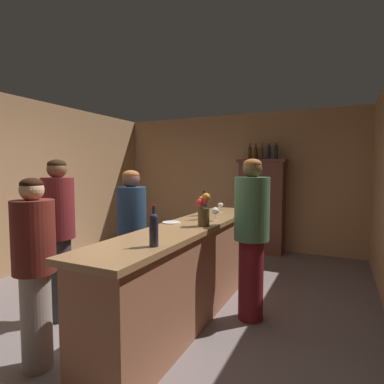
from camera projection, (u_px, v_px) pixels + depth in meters
floor at (130, 320)px, 3.27m from camera, size 9.12×9.12×0.00m
wall_back at (235, 181)px, 6.39m from camera, size 4.99×0.12×2.67m
bar_counter at (189, 270)px, 3.33m from camera, size 0.59×3.07×1.00m
display_cabinet at (262, 204)px, 5.88m from camera, size 0.89×0.43×1.76m
wine_bottle_rose at (154, 228)px, 2.34m from camera, size 0.07×0.07×0.32m
wine_bottle_syrah at (204, 207)px, 3.60m from camera, size 0.06×0.06×0.33m
wine_bottle_malbec at (204, 205)px, 3.91m from camera, size 0.07×0.07×0.30m
wine_glass_front at (220, 205)px, 4.20m from camera, size 0.08×0.08×0.13m
wine_glass_mid at (215, 211)px, 3.51m from camera, size 0.08×0.08×0.15m
flower_arrangement at (204, 210)px, 3.17m from camera, size 0.13×0.14×0.34m
cheese_plate at (171, 222)px, 3.36m from camera, size 0.20×0.20×0.01m
display_bottle_left at (250, 152)px, 5.91m from camera, size 0.06×0.06×0.30m
display_bottle_midleft at (256, 152)px, 5.86m from camera, size 0.08×0.08×0.30m
display_bottle_center at (262, 152)px, 5.81m from camera, size 0.06×0.06×0.30m
display_bottle_midright at (269, 151)px, 5.75m from camera, size 0.06×0.06×0.32m
display_bottle_right at (276, 151)px, 5.70m from camera, size 0.07×0.07×0.32m
patron_redhead at (35, 265)px, 2.43m from camera, size 0.32×0.32×1.51m
patron_in_navy at (59, 232)px, 3.22m from camera, size 0.32×0.32×1.68m
patron_in_grey at (132, 229)px, 3.70m from camera, size 0.35×0.35×1.57m
bartender at (251, 232)px, 3.24m from camera, size 0.36×0.36×1.69m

